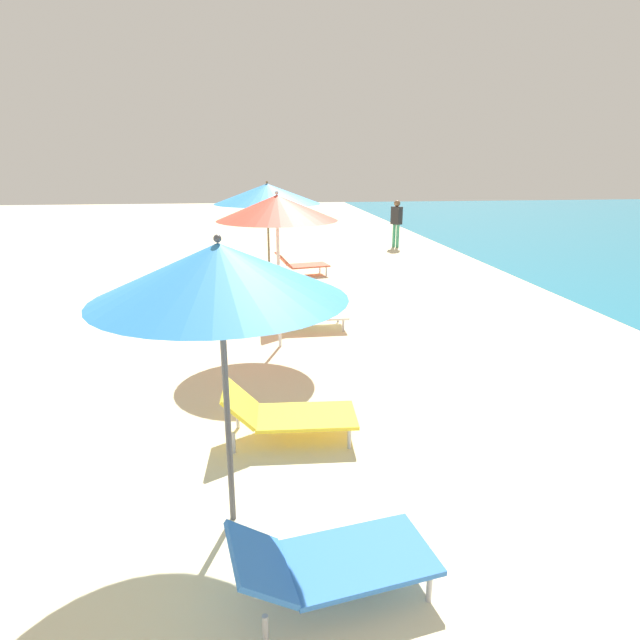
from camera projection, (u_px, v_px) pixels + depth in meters
name	position (u px, v px, depth m)	size (l,w,h in m)	color
umbrella_second	(219.00, 272.00, 3.84)	(1.91, 1.91, 2.41)	#4C4C51
lounger_second_shoreside	(287.00, 413.00, 5.66)	(1.46, 0.71, 0.61)	yellow
lounger_second_inland	(331.00, 560.00, 3.60)	(1.50, 0.87, 0.54)	blue
umbrella_third	(277.00, 208.00, 7.95)	(1.86, 1.86, 2.49)	silver
lounger_third_shoreside	(305.00, 312.00, 9.45)	(1.41, 0.68, 0.65)	white
umbrella_farthest	(267.00, 194.00, 12.18)	(2.50, 2.50, 2.48)	olive
lounger_farthest_shoreside	(301.00, 264.00, 13.78)	(1.46, 0.89, 0.63)	#D8593F
lounger_farthest_inland	(293.00, 284.00, 11.73)	(1.38, 0.67, 0.50)	blue
person_walking_near	(396.00, 219.00, 18.23)	(0.38, 0.42, 1.63)	#3F9972
beach_ball	(201.00, 260.00, 15.02)	(0.39, 0.39, 0.39)	orange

